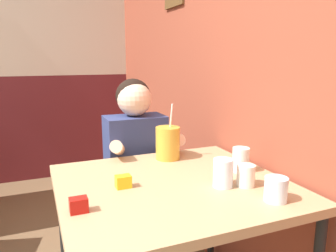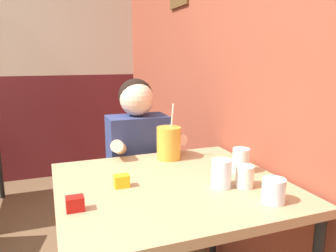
% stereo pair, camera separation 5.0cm
% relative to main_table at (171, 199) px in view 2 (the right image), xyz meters
% --- Properties ---
extents(brick_wall_right, '(0.08, 4.76, 2.70)m').
position_rel_main_table_xyz_m(brick_wall_right, '(0.51, 1.07, 0.65)').
color(brick_wall_right, brown).
rests_on(brick_wall_right, ground_plane).
extents(back_wall, '(5.54, 0.09, 2.70)m').
position_rel_main_table_xyz_m(back_wall, '(-0.80, 2.48, 0.65)').
color(back_wall, beige).
rests_on(back_wall, ground_plane).
extents(main_table, '(0.92, 0.86, 0.77)m').
position_rel_main_table_xyz_m(main_table, '(0.00, 0.00, 0.00)').
color(main_table, tan).
rests_on(main_table, ground_plane).
extents(person_seated, '(0.42, 0.40, 1.17)m').
position_rel_main_table_xyz_m(person_seated, '(0.02, 0.59, -0.09)').
color(person_seated, navy).
rests_on(person_seated, ground_plane).
extents(cocktail_pitcher, '(0.12, 0.12, 0.28)m').
position_rel_main_table_xyz_m(cocktail_pitcher, '(0.11, 0.31, 0.16)').
color(cocktail_pitcher, gold).
rests_on(cocktail_pitcher, main_table).
extents(glass_near_pitcher, '(0.08, 0.08, 0.11)m').
position_rel_main_table_xyz_m(glass_near_pitcher, '(0.17, -0.12, 0.13)').
color(glass_near_pitcher, silver).
rests_on(glass_near_pitcher, main_table).
extents(glass_center, '(0.08, 0.08, 0.11)m').
position_rel_main_table_xyz_m(glass_center, '(0.34, 0.01, 0.13)').
color(glass_center, silver).
rests_on(glass_center, main_table).
extents(glass_far_side, '(0.07, 0.07, 0.09)m').
position_rel_main_table_xyz_m(glass_far_side, '(0.26, -0.15, 0.12)').
color(glass_far_side, silver).
rests_on(glass_far_side, main_table).
extents(glass_by_brick, '(0.08, 0.08, 0.09)m').
position_rel_main_table_xyz_m(glass_by_brick, '(0.27, -0.30, 0.12)').
color(glass_by_brick, silver).
rests_on(glass_by_brick, main_table).
extents(condiment_ketchup, '(0.06, 0.04, 0.05)m').
position_rel_main_table_xyz_m(condiment_ketchup, '(-0.40, -0.13, 0.10)').
color(condiment_ketchup, '#B7140F').
rests_on(condiment_ketchup, main_table).
extents(condiment_mustard, '(0.06, 0.04, 0.05)m').
position_rel_main_table_xyz_m(condiment_mustard, '(-0.20, 0.02, 0.10)').
color(condiment_mustard, yellow).
rests_on(condiment_mustard, main_table).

